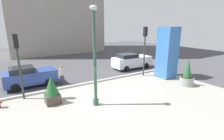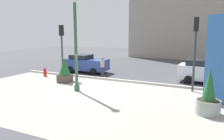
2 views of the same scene
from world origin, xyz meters
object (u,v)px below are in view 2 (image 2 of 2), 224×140
object	(u,v)px
potted_plant_near_right	(65,70)
traffic_light_corner	(62,42)
lamp_post	(76,47)
pedestrian_by_curb	(102,66)
fire_hydrant	(45,72)
car_curb_west	(209,72)
art_pillar_blue	(221,59)
traffic_light_far_side	(195,42)
car_intersection	(86,63)
potted_plant_by_pillar	(209,98)

from	to	relation	value
potted_plant_near_right	traffic_light_corner	distance (m)	3.13
lamp_post	pedestrian_by_curb	world-z (taller)	lamp_post
lamp_post	potted_plant_near_right	world-z (taller)	lamp_post
fire_hydrant	car_curb_west	distance (m)	13.52
art_pillar_blue	car_curb_west	distance (m)	4.78
art_pillar_blue	traffic_light_far_side	xyz separation A→B (m)	(-1.53, 1.49, 0.82)
traffic_light_corner	pedestrian_by_curb	world-z (taller)	traffic_light_corner
car_curb_west	traffic_light_far_side	bearing A→B (deg)	-105.34
art_pillar_blue	pedestrian_by_curb	bearing A→B (deg)	160.67
lamp_post	fire_hydrant	distance (m)	6.55
potted_plant_near_right	traffic_light_far_side	world-z (taller)	traffic_light_far_side
traffic_light_corner	car_intersection	size ratio (longest dim) A/B	1.09
art_pillar_blue	potted_plant_near_right	distance (m)	10.88
potted_plant_near_right	car_intersection	distance (m)	4.43
art_pillar_blue	car_intersection	bearing A→B (deg)	159.46
lamp_post	art_pillar_blue	size ratio (longest dim) A/B	1.25
lamp_post	potted_plant_by_pillar	xyz separation A→B (m)	(8.13, -0.85, -2.11)
car_curb_west	pedestrian_by_curb	size ratio (longest dim) A/B	2.75
traffic_light_corner	car_intersection	world-z (taller)	traffic_light_corner
potted_plant_by_pillar	pedestrian_by_curb	size ratio (longest dim) A/B	1.35
pedestrian_by_curb	traffic_light_far_side	bearing A→B (deg)	-12.75
car_intersection	car_curb_west	xyz separation A→B (m)	(10.87, 0.14, 0.04)
fire_hydrant	traffic_light_corner	size ratio (longest dim) A/B	0.17
potted_plant_by_pillar	pedestrian_by_curb	bearing A→B (deg)	146.72
art_pillar_blue	potted_plant_by_pillar	bearing A→B (deg)	-98.15
traffic_light_far_side	pedestrian_by_curb	world-z (taller)	traffic_light_far_side
lamp_post	pedestrian_by_curb	bearing A→B (deg)	98.17
pedestrian_by_curb	potted_plant_near_right	bearing A→B (deg)	-115.85
pedestrian_by_curb	car_curb_west	bearing A→B (deg)	8.39
car_curb_west	pedestrian_by_curb	world-z (taller)	car_curb_west
traffic_light_far_side	car_curb_west	bearing A→B (deg)	74.66
potted_plant_by_pillar	fire_hydrant	size ratio (longest dim) A/B	3.04
potted_plant_by_pillar	art_pillar_blue	bearing A→B (deg)	81.85
potted_plant_near_right	fire_hydrant	distance (m)	3.28
car_curb_west	pedestrian_by_curb	distance (m)	8.58
fire_hydrant	car_intersection	world-z (taller)	car_intersection
car_curb_west	potted_plant_by_pillar	bearing A→B (deg)	-87.20
car_intersection	car_curb_west	bearing A→B (deg)	0.75
art_pillar_blue	pedestrian_by_curb	world-z (taller)	art_pillar_blue
potted_plant_by_pillar	traffic_light_far_side	distance (m)	4.86
lamp_post	traffic_light_far_side	world-z (taller)	lamp_post
potted_plant_near_right	car_intersection	bearing A→B (deg)	100.54
potted_plant_by_pillar	potted_plant_near_right	bearing A→B (deg)	166.19
potted_plant_near_right	car_curb_west	world-z (taller)	potted_plant_near_right
lamp_post	fire_hydrant	world-z (taller)	lamp_post
traffic_light_corner	traffic_light_far_side	bearing A→B (deg)	-1.34
potted_plant_by_pillar	fire_hydrant	world-z (taller)	potted_plant_by_pillar
traffic_light_far_side	car_curb_west	size ratio (longest dim) A/B	1.04
fire_hydrant	potted_plant_by_pillar	bearing A→B (deg)	-15.39
potted_plant_near_right	car_intersection	xyz separation A→B (m)	(-0.81, 4.35, -0.08)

